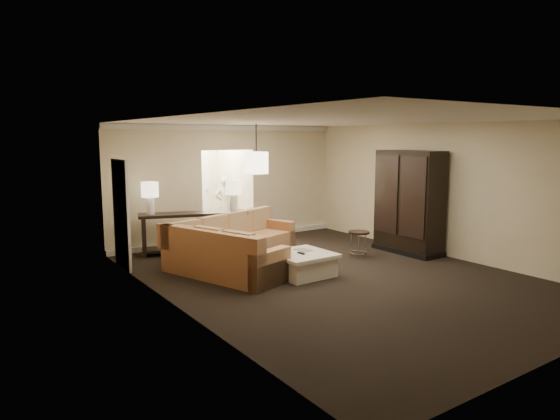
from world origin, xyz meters
TOP-DOWN VIEW (x-y plane):
  - ground at (0.00, 0.00)m, footprint 8.00×8.00m
  - wall_back at (0.00, 4.00)m, footprint 6.00×0.04m
  - wall_left at (-3.00, 0.00)m, footprint 0.04×8.00m
  - wall_right at (3.00, 0.00)m, footprint 0.04×8.00m
  - ceiling at (0.00, 0.00)m, footprint 6.00×8.00m
  - crown_molding at (0.00, 3.95)m, footprint 6.00×0.10m
  - baseboard at (0.00, 3.95)m, footprint 6.00×0.10m
  - side_door at (-2.97, 2.80)m, footprint 0.05×0.90m
  - foyer at (0.00, 5.34)m, footprint 1.44×2.02m
  - sectional_sofa at (-1.10, 1.77)m, footprint 3.23×3.21m
  - coffee_table at (-0.43, 0.44)m, footprint 1.07×1.07m
  - console_table at (-1.30, 3.20)m, footprint 2.36×1.19m
  - armoire at (2.59, 0.61)m, footprint 0.66×1.55m
  - drink_table at (1.38, 0.87)m, footprint 0.44×0.44m
  - table_lamp_left at (-2.16, 3.47)m, footprint 0.36×0.36m
  - table_lamp_right at (-0.45, 2.93)m, footprint 0.36×0.36m
  - pendant_light at (0.00, 2.70)m, footprint 0.38×0.38m
  - person at (0.45, 5.05)m, footprint 0.69×0.58m

SIDE VIEW (x-z plane):
  - ground at x=0.00m, z-range 0.00..0.00m
  - baseboard at x=0.00m, z-range 0.00..0.12m
  - coffee_table at x=-0.43m, z-range 0.00..0.44m
  - sectional_sofa at x=-1.10m, z-range -0.09..0.83m
  - drink_table at x=1.38m, z-range 0.12..0.68m
  - console_table at x=-1.30m, z-range 0.09..0.98m
  - person at x=0.45m, z-range 0.00..1.63m
  - side_door at x=-2.97m, z-range 0.00..2.10m
  - armoire at x=2.59m, z-range -0.05..2.18m
  - foyer at x=0.00m, z-range -0.10..2.70m
  - table_lamp_left at x=-2.16m, z-range 1.01..1.69m
  - table_lamp_right at x=-0.45m, z-range 1.01..1.69m
  - wall_back at x=0.00m, z-range 0.00..2.80m
  - wall_left at x=-3.00m, z-range 0.00..2.80m
  - wall_right at x=3.00m, z-range 0.00..2.80m
  - pendant_light at x=0.00m, z-range 1.41..2.50m
  - crown_molding at x=0.00m, z-range 2.67..2.79m
  - ceiling at x=0.00m, z-range 2.79..2.81m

